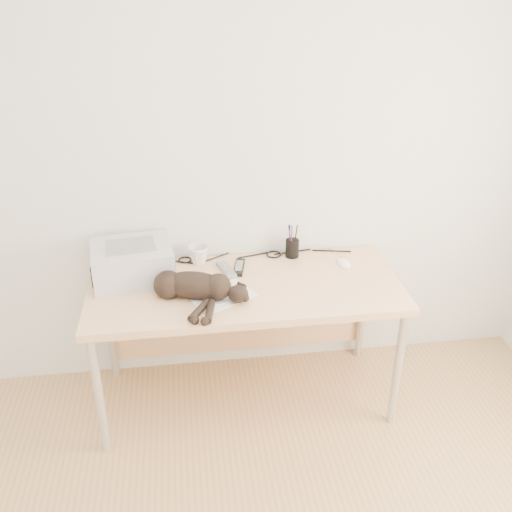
{
  "coord_description": "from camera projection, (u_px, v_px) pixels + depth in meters",
  "views": [
    {
      "loc": [
        -0.29,
        -1.13,
        2.2
      ],
      "look_at": [
        0.05,
        1.34,
        0.93
      ],
      "focal_mm": 40.0,
      "sensor_mm": 36.0,
      "label": 1
    }
  ],
  "objects": [
    {
      "name": "desk",
      "position": [
        244.0,
        298.0,
        3.06
      ],
      "size": [
        1.6,
        0.7,
        0.74
      ],
      "color": "#E2B484",
      "rests_on": "floor"
    },
    {
      "name": "remote_grey",
      "position": [
        226.0,
        270.0,
        3.05
      ],
      "size": [
        0.1,
        0.19,
        0.02
      ],
      "primitive_type": "cube",
      "rotation": [
        0.0,
        0.0,
        0.28
      ],
      "color": "gray",
      "rests_on": "desk"
    },
    {
      "name": "remote_black",
      "position": [
        239.0,
        267.0,
        3.07
      ],
      "size": [
        0.09,
        0.18,
        0.02
      ],
      "primitive_type": "cube",
      "rotation": [
        0.0,
        0.0,
        -0.21
      ],
      "color": "black",
      "rests_on": "desk"
    },
    {
      "name": "cat",
      "position": [
        191.0,
        287.0,
        2.78
      ],
      "size": [
        0.61,
        0.41,
        0.15
      ],
      "rotation": [
        0.0,
        0.0,
        -0.32
      ],
      "color": "black",
      "rests_on": "desk"
    },
    {
      "name": "mouse",
      "position": [
        344.0,
        261.0,
        3.12
      ],
      "size": [
        0.09,
        0.13,
        0.04
      ],
      "primitive_type": "ellipsoid",
      "rotation": [
        0.0,
        0.0,
        0.15
      ],
      "color": "white",
      "rests_on": "desk"
    },
    {
      "name": "pen_cup",
      "position": [
        292.0,
        248.0,
        3.18
      ],
      "size": [
        0.07,
        0.07,
        0.19
      ],
      "color": "black",
      "rests_on": "desk"
    },
    {
      "name": "cable_tangle",
      "position": [
        239.0,
        257.0,
        3.19
      ],
      "size": [
        1.36,
        0.09,
        0.01
      ],
      "primitive_type": null,
      "color": "black",
      "rests_on": "desk"
    },
    {
      "name": "printer",
      "position": [
        132.0,
        262.0,
        2.95
      ],
      "size": [
        0.44,
        0.39,
        0.19
      ],
      "color": "#B9BABF",
      "rests_on": "desk"
    },
    {
      "name": "papers",
      "position": [
        221.0,
        295.0,
        2.83
      ],
      "size": [
        0.37,
        0.31,
        0.01
      ],
      "color": "white",
      "rests_on": "desk"
    },
    {
      "name": "wall_back",
      "position": [
        236.0,
        158.0,
        2.99
      ],
      "size": [
        3.5,
        0.0,
        3.5
      ],
      "primitive_type": "plane",
      "rotation": [
        1.57,
        0.0,
        0.0
      ],
      "color": "silver",
      "rests_on": "floor"
    },
    {
      "name": "mug",
      "position": [
        199.0,
        255.0,
        3.11
      ],
      "size": [
        0.14,
        0.14,
        0.1
      ],
      "primitive_type": "imported",
      "rotation": [
        0.0,
        0.0,
        0.33
      ],
      "color": "white",
      "rests_on": "desk"
    }
  ]
}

